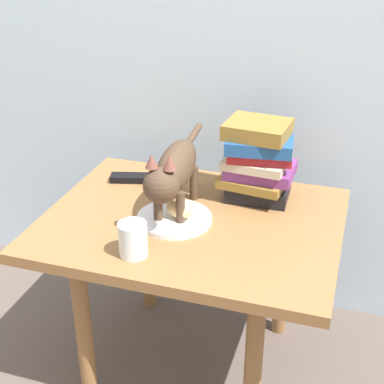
{
  "coord_description": "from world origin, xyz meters",
  "views": [
    {
      "loc": [
        0.4,
        -1.25,
        1.26
      ],
      "look_at": [
        0.0,
        0.0,
        0.59
      ],
      "focal_mm": 52.67,
      "sensor_mm": 36.0,
      "label": 1
    }
  ],
  "objects_px": {
    "bread_roll": "(180,208)",
    "book_stack": "(258,161)",
    "plate": "(174,219)",
    "tv_remote": "(135,178)",
    "side_table": "(192,240)",
    "cat": "(174,171)",
    "candle_jar": "(133,241)"
  },
  "relations": [
    {
      "from": "bread_roll",
      "to": "book_stack",
      "type": "relative_size",
      "value": 0.35
    },
    {
      "from": "plate",
      "to": "bread_roll",
      "type": "distance_m",
      "value": 0.04
    },
    {
      "from": "bread_roll",
      "to": "tv_remote",
      "type": "height_order",
      "value": "bread_roll"
    },
    {
      "from": "side_table",
      "to": "book_stack",
      "type": "height_order",
      "value": "book_stack"
    },
    {
      "from": "bread_roll",
      "to": "tv_remote",
      "type": "xyz_separation_m",
      "value": [
        -0.21,
        0.19,
        -0.03
      ]
    },
    {
      "from": "side_table",
      "to": "book_stack",
      "type": "bearing_deg",
      "value": 51.66
    },
    {
      "from": "cat",
      "to": "candle_jar",
      "type": "relative_size",
      "value": 5.63
    },
    {
      "from": "plate",
      "to": "candle_jar",
      "type": "xyz_separation_m",
      "value": [
        -0.04,
        -0.18,
        0.03
      ]
    },
    {
      "from": "cat",
      "to": "tv_remote",
      "type": "relative_size",
      "value": 3.19
    },
    {
      "from": "side_table",
      "to": "candle_jar",
      "type": "xyz_separation_m",
      "value": [
        -0.08,
        -0.21,
        0.11
      ]
    },
    {
      "from": "candle_jar",
      "to": "plate",
      "type": "bearing_deg",
      "value": 77.53
    },
    {
      "from": "cat",
      "to": "candle_jar",
      "type": "bearing_deg",
      "value": -97.98
    },
    {
      "from": "plate",
      "to": "cat",
      "type": "relative_size",
      "value": 0.42
    },
    {
      "from": "bread_roll",
      "to": "book_stack",
      "type": "bearing_deg",
      "value": 50.12
    },
    {
      "from": "bread_roll",
      "to": "candle_jar",
      "type": "xyz_separation_m",
      "value": [
        -0.05,
        -0.18,
        -0.0
      ]
    },
    {
      "from": "plate",
      "to": "candle_jar",
      "type": "height_order",
      "value": "candle_jar"
    },
    {
      "from": "bread_roll",
      "to": "cat",
      "type": "height_order",
      "value": "cat"
    },
    {
      "from": "book_stack",
      "to": "side_table",
      "type": "bearing_deg",
      "value": -128.34
    },
    {
      "from": "plate",
      "to": "tv_remote",
      "type": "bearing_deg",
      "value": 134.93
    },
    {
      "from": "plate",
      "to": "cat",
      "type": "bearing_deg",
      "value": 107.89
    },
    {
      "from": "cat",
      "to": "tv_remote",
      "type": "distance_m",
      "value": 0.27
    },
    {
      "from": "plate",
      "to": "cat",
      "type": "distance_m",
      "value": 0.13
    },
    {
      "from": "side_table",
      "to": "plate",
      "type": "xyz_separation_m",
      "value": [
        -0.04,
        -0.03,
        0.07
      ]
    },
    {
      "from": "book_stack",
      "to": "candle_jar",
      "type": "distance_m",
      "value": 0.45
    },
    {
      "from": "book_stack",
      "to": "bread_roll",
      "type": "bearing_deg",
      "value": -129.88
    },
    {
      "from": "side_table",
      "to": "cat",
      "type": "xyz_separation_m",
      "value": [
        -0.05,
        0.01,
        0.2
      ]
    },
    {
      "from": "side_table",
      "to": "cat",
      "type": "relative_size",
      "value": 1.64
    },
    {
      "from": "bread_roll",
      "to": "cat",
      "type": "distance_m",
      "value": 0.1
    },
    {
      "from": "book_stack",
      "to": "tv_remote",
      "type": "bearing_deg",
      "value": -178.79
    },
    {
      "from": "cat",
      "to": "candle_jar",
      "type": "height_order",
      "value": "cat"
    },
    {
      "from": "side_table",
      "to": "bread_roll",
      "type": "distance_m",
      "value": 0.11
    },
    {
      "from": "tv_remote",
      "to": "bread_roll",
      "type": "bearing_deg",
      "value": -57.78
    }
  ]
}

